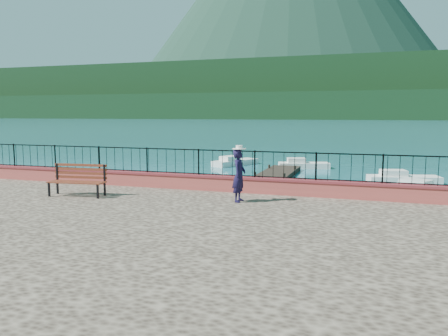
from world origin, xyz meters
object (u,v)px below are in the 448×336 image
Objects in this scene: park_bench at (78,187)px; boat_2 at (404,176)px; boat_0 at (232,185)px; boat_1 at (427,188)px; boat_3 at (235,160)px; boat_4 at (304,163)px; person at (239,175)px.

boat_2 is at bearing 44.97° from park_bench.
boat_1 is (9.58, 2.01, 0.00)m from boat_0.
park_bench is 0.50× the size of boat_3.
boat_1 and boat_3 have the same top height.
park_bench is at bearing -106.33° from boat_1.
boat_2 is at bearing -54.34° from boat_4.
person is at bearing -104.67° from boat_4.
person is 0.49× the size of boat_0.
boat_4 is (5.15, 20.01, -1.13)m from park_bench.
park_bench is 0.56× the size of boat_4.
park_bench reaches higher than boat_4.
boat_3 is 5.46m from boat_4.
person is 15.34m from boat_2.
park_bench is 20.31m from boat_3.
boat_4 is at bearing -65.34° from boat_3.
boat_0 is at bearing 64.59° from park_bench.
boat_4 is at bearing 128.46° from boat_2.
park_bench is 9.31m from boat_0.
boat_3 is (-12.08, 5.45, 0.00)m from boat_2.
park_bench reaches higher than boat_0.
boat_0 is at bearing -117.18° from boat_4.
park_bench is 0.59× the size of boat_0.
boat_2 and boat_4 have the same top height.
boat_4 is (-0.55, 19.17, -1.67)m from person.
boat_3 is at bearing 160.92° from boat_4.
boat_1 and boat_4 have the same top height.
boat_1 is 1.04× the size of boat_4.
boat_2 is (6.08, 13.98, -1.67)m from person.
boat_1 is at bearing -67.62° from boat_4.
boat_3 is at bearing 117.46° from boat_0.
park_bench is at bearing -141.93° from boat_2.
boat_3 and boat_4 have the same top height.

